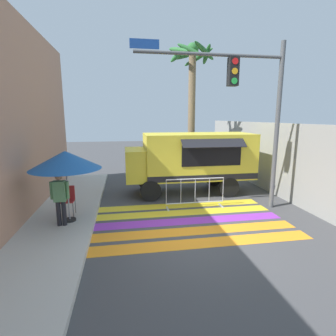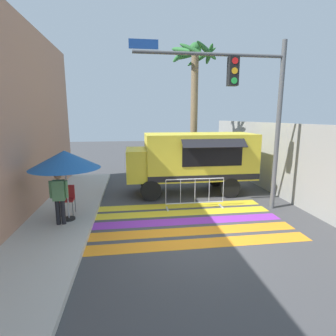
{
  "view_description": "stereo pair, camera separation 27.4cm",
  "coord_description": "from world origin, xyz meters",
  "px_view_note": "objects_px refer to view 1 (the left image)",
  "views": [
    {
      "loc": [
        -1.85,
        -6.68,
        3.28
      ],
      "look_at": [
        -0.26,
        2.72,
        1.43
      ],
      "focal_mm": 28.0,
      "sensor_mm": 36.0,
      "label": 1
    },
    {
      "loc": [
        -1.58,
        -6.72,
        3.28
      ],
      "look_at": [
        -0.26,
        2.72,
        1.43
      ],
      "focal_mm": 28.0,
      "sensor_mm": 36.0,
      "label": 2
    }
  ],
  "objects_px": {
    "barricade_front": "(195,193)",
    "traffic_signal_pole": "(250,97)",
    "palm_tree": "(191,86)",
    "patio_umbrella": "(65,160)",
    "vendor_person": "(60,196)",
    "food_truck": "(189,158)",
    "folding_chair": "(68,198)"
  },
  "relations": [
    {
      "from": "barricade_front",
      "to": "traffic_signal_pole",
      "type": "bearing_deg",
      "value": -12.93
    },
    {
      "from": "barricade_front",
      "to": "palm_tree",
      "type": "distance_m",
      "value": 6.41
    },
    {
      "from": "patio_umbrella",
      "to": "vendor_person",
      "type": "bearing_deg",
      "value": -115.89
    },
    {
      "from": "traffic_signal_pole",
      "to": "patio_umbrella",
      "type": "relative_size",
      "value": 2.66
    },
    {
      "from": "palm_tree",
      "to": "food_truck",
      "type": "bearing_deg",
      "value": -105.96
    },
    {
      "from": "vendor_person",
      "to": "palm_tree",
      "type": "bearing_deg",
      "value": 63.29
    },
    {
      "from": "food_truck",
      "to": "folding_chair",
      "type": "bearing_deg",
      "value": -153.19
    },
    {
      "from": "patio_umbrella",
      "to": "barricade_front",
      "type": "distance_m",
      "value": 4.56
    },
    {
      "from": "food_truck",
      "to": "traffic_signal_pole",
      "type": "bearing_deg",
      "value": -58.06
    },
    {
      "from": "folding_chair",
      "to": "patio_umbrella",
      "type": "bearing_deg",
      "value": -84.42
    },
    {
      "from": "barricade_front",
      "to": "palm_tree",
      "type": "height_order",
      "value": "palm_tree"
    },
    {
      "from": "traffic_signal_pole",
      "to": "patio_umbrella",
      "type": "distance_m",
      "value": 6.27
    },
    {
      "from": "palm_tree",
      "to": "patio_umbrella",
      "type": "bearing_deg",
      "value": -133.22
    },
    {
      "from": "food_truck",
      "to": "barricade_front",
      "type": "relative_size",
      "value": 2.52
    },
    {
      "from": "food_truck",
      "to": "patio_umbrella",
      "type": "relative_size",
      "value": 2.51
    },
    {
      "from": "folding_chair",
      "to": "barricade_front",
      "type": "height_order",
      "value": "barricade_front"
    },
    {
      "from": "traffic_signal_pole",
      "to": "folding_chair",
      "type": "bearing_deg",
      "value": 179.32
    },
    {
      "from": "food_truck",
      "to": "palm_tree",
      "type": "relative_size",
      "value": 0.79
    },
    {
      "from": "traffic_signal_pole",
      "to": "patio_umbrella",
      "type": "xyz_separation_m",
      "value": [
        -5.95,
        -0.5,
        -1.9
      ]
    },
    {
      "from": "vendor_person",
      "to": "barricade_front",
      "type": "bearing_deg",
      "value": 31.23
    },
    {
      "from": "folding_chair",
      "to": "vendor_person",
      "type": "distance_m",
      "value": 0.94
    },
    {
      "from": "food_truck",
      "to": "vendor_person",
      "type": "bearing_deg",
      "value": -145.18
    },
    {
      "from": "patio_umbrella",
      "to": "barricade_front",
      "type": "relative_size",
      "value": 1.0
    },
    {
      "from": "patio_umbrella",
      "to": "palm_tree",
      "type": "bearing_deg",
      "value": 46.78
    },
    {
      "from": "patio_umbrella",
      "to": "palm_tree",
      "type": "xyz_separation_m",
      "value": [
        5.22,
        5.55,
        2.8
      ]
    },
    {
      "from": "patio_umbrella",
      "to": "food_truck",
      "type": "bearing_deg",
      "value": 32.95
    },
    {
      "from": "food_truck",
      "to": "palm_tree",
      "type": "xyz_separation_m",
      "value": [
        0.76,
        2.66,
        3.28
      ]
    },
    {
      "from": "patio_umbrella",
      "to": "traffic_signal_pole",
      "type": "bearing_deg",
      "value": 4.77
    },
    {
      "from": "folding_chair",
      "to": "vendor_person",
      "type": "xyz_separation_m",
      "value": [
        -0.02,
        -0.89,
        0.32
      ]
    },
    {
      "from": "patio_umbrella",
      "to": "folding_chair",
      "type": "distance_m",
      "value": 1.44
    },
    {
      "from": "food_truck",
      "to": "vendor_person",
      "type": "xyz_separation_m",
      "value": [
        -4.61,
        -3.21,
        -0.52
      ]
    },
    {
      "from": "traffic_signal_pole",
      "to": "vendor_person",
      "type": "height_order",
      "value": "traffic_signal_pole"
    }
  ]
}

